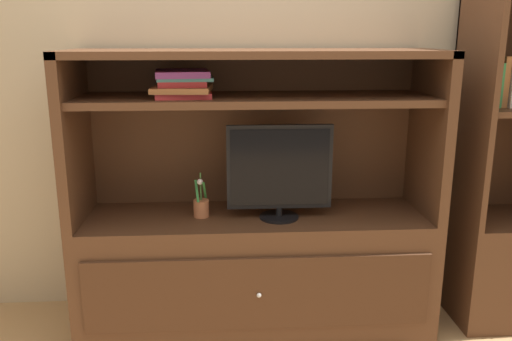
% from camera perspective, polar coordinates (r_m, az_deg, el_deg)
% --- Properties ---
extents(painted_rear_wall, '(6.00, 0.10, 2.80)m').
position_cam_1_polar(painted_rear_wall, '(2.95, -0.50, 11.96)').
color(painted_rear_wall, tan).
rests_on(painted_rear_wall, ground_plane).
extents(media_console, '(1.83, 0.56, 1.46)m').
position_cam_1_polar(media_console, '(2.81, -0.07, -7.63)').
color(media_console, '#4C2D1C').
rests_on(media_console, ground_plane).
extents(tv_monitor, '(0.53, 0.20, 0.48)m').
position_cam_1_polar(tv_monitor, '(2.63, 2.56, -0.06)').
color(tv_monitor, black).
rests_on(tv_monitor, media_console).
extents(potted_plant, '(0.08, 0.08, 0.23)m').
position_cam_1_polar(potted_plant, '(2.72, -5.95, -3.89)').
color(potted_plant, '#B26642').
rests_on(potted_plant, media_console).
extents(magazine_stack, '(0.30, 0.35, 0.13)m').
position_cam_1_polar(magazine_stack, '(2.61, -7.87, 9.24)').
color(magazine_stack, red).
rests_on(magazine_stack, media_console).
extents(bookshelf_tall, '(0.47, 0.48, 1.88)m').
position_cam_1_polar(bookshelf_tall, '(3.14, 24.93, -4.09)').
color(bookshelf_tall, '#4C2D1C').
rests_on(bookshelf_tall, ground_plane).
extents(upright_book_row, '(0.21, 0.17, 0.26)m').
position_cam_1_polar(upright_book_row, '(2.96, 25.19, 8.55)').
color(upright_book_row, teal).
rests_on(upright_book_row, bookshelf_tall).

